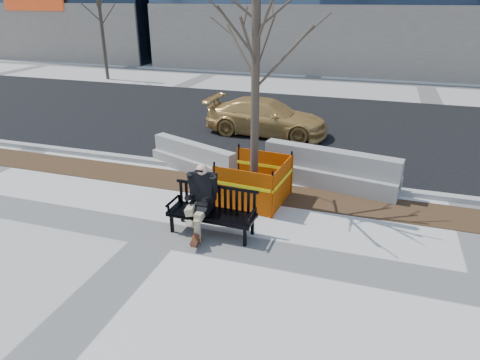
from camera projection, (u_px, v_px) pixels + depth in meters
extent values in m
plane|color=beige|center=(161.00, 234.00, 8.71)|extent=(120.00, 120.00, 0.00)
cube|color=#47301C|center=(209.00, 185.00, 10.98)|extent=(40.00, 1.20, 0.02)
cube|color=black|center=(269.00, 122.00, 16.40)|extent=(60.00, 10.40, 0.01)
cube|color=#9E9B93|center=(221.00, 170.00, 11.79)|extent=(60.00, 0.25, 0.12)
imported|color=tan|center=(266.00, 134.00, 15.01)|extent=(4.27, 1.88, 1.22)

